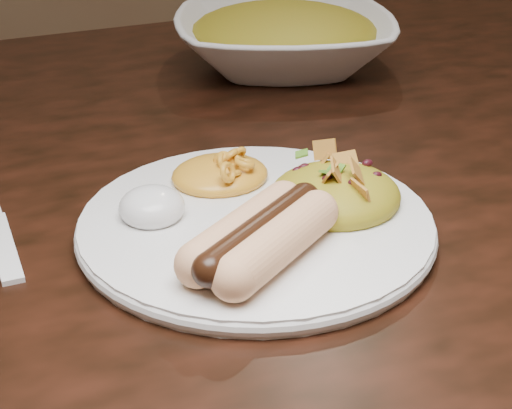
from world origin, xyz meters
name	(u,v)px	position (x,y,z in m)	size (l,w,h in m)	color
table	(88,263)	(0.00, 0.00, 0.66)	(1.60, 0.90, 0.75)	black
plate	(256,225)	(0.10, -0.16, 0.76)	(0.26, 0.26, 0.01)	white
hotdog	(261,235)	(0.08, -0.21, 0.78)	(0.11, 0.11, 0.03)	#EBAD83
mac_and_cheese	(220,162)	(0.10, -0.09, 0.78)	(0.08, 0.07, 0.03)	orange
sour_cream	(151,199)	(0.03, -0.13, 0.78)	(0.05, 0.05, 0.03)	silver
taco_salad	(336,183)	(0.16, -0.17, 0.78)	(0.10, 0.10, 0.04)	#CA6D12
fork	(4,247)	(-0.08, -0.11, 0.75)	(0.02, 0.13, 0.00)	white
serving_bowl	(284,42)	(0.29, 0.19, 0.78)	(0.26, 0.26, 0.06)	white
bowl_filling	(284,26)	(0.29, 0.19, 0.80)	(0.22, 0.22, 0.05)	#CA6D12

